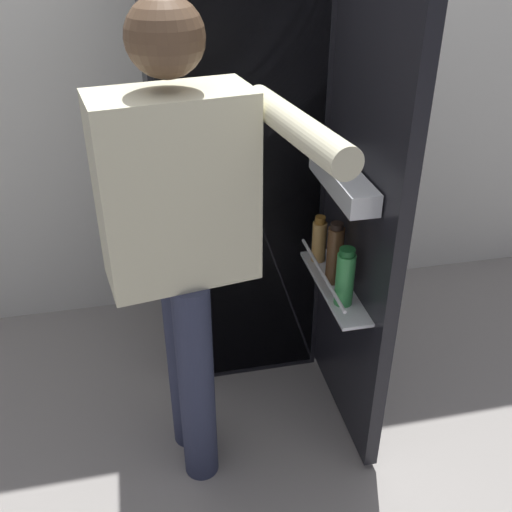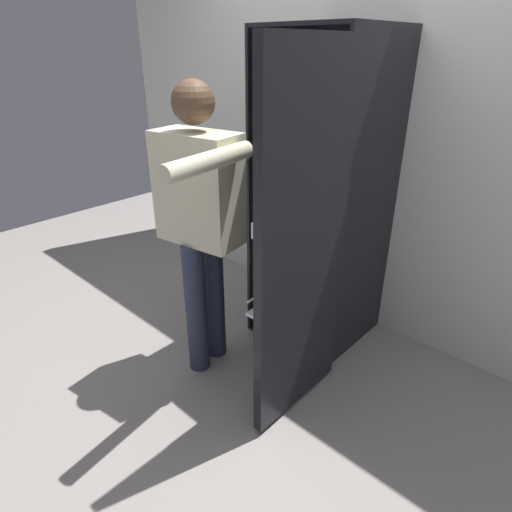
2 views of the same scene
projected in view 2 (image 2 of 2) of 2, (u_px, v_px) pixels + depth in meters
The scene contains 4 objects.
ground_plane at pixel (256, 367), 2.55m from camera, with size 6.63×6.63×0.00m, color gray.
kitchen_wall at pixel (362, 126), 2.61m from camera, with size 4.40×0.10×2.56m, color silver.
refrigerator at pixel (321, 201), 2.48m from camera, with size 0.67×1.25×1.82m.
person at pixel (201, 212), 2.20m from camera, with size 0.61×0.70×1.59m.
Camera 2 is at (1.35, -1.47, 1.72)m, focal length 30.12 mm.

